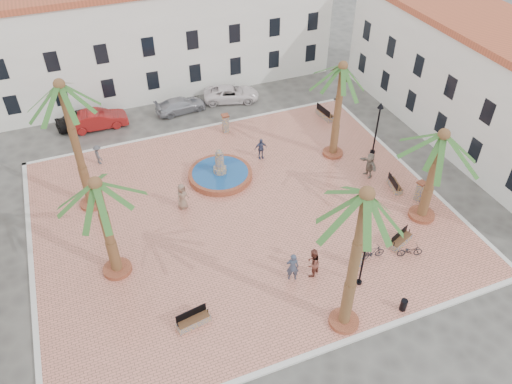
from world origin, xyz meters
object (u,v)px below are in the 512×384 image
bench_s (193,321)px  bench_ne (325,114)px  palm_sw (98,196)px  lamppost_s (365,250)px  pedestrian_fountain_a (182,196)px  car_silver (181,105)px  fountain (220,173)px  palm_s (364,210)px  lamppost_e (378,120)px  pedestrian_fountain_b (261,149)px  bollard_n (226,123)px  pedestrian_east (369,165)px  palm_ne (342,77)px  cyclist_a (293,267)px  litter_bin (403,305)px  bicycle_a (410,251)px  bollard_e (420,191)px  bench_e (395,185)px  cyclist_b (313,263)px  car_white (231,94)px  pedestrian_north (98,155)px  car_red (98,119)px  palm_nw (63,99)px  bench_se (401,241)px  palm_e (441,147)px  car_black (83,118)px  bicycle_b (373,252)px

bench_s → bench_ne: size_ratio=0.93×
palm_sw → lamppost_s: palm_sw is taller
pedestrian_fountain_a → car_silver: pedestrian_fountain_a is taller
fountain → palm_s: bearing=-82.0°
lamppost_e → pedestrian_fountain_b: 8.76m
bollard_n → pedestrian_east: pedestrian_east is taller
palm_ne → bench_s: (-14.07, -10.86, -6.07)m
cyclist_a → car_silver: (-0.86, 20.56, -0.50)m
palm_ne → litter_bin: 15.69m
bicycle_a → litter_bin: bearing=156.4°
bollard_e → bench_e: bearing=115.2°
palm_ne → cyclist_b: palm_ne is taller
car_white → pedestrian_north: bearing=129.7°
bollard_n → fountain: bearing=-112.9°
car_silver → palm_sw: bearing=147.1°
palm_sw → car_red: palm_sw is taller
pedestrian_fountain_b → pedestrian_east: bearing=-35.5°
cyclist_b → palm_ne: bearing=-156.9°
palm_nw → bench_se: size_ratio=5.12×
bollard_n → litter_bin: size_ratio=2.18×
palm_s → pedestrian_north: 22.43m
lamppost_s → palm_ne: bearing=68.1°
palm_nw → bench_ne: bearing=12.0°
bench_se → car_silver: bearing=90.0°
palm_ne → car_silver: palm_ne is taller
palm_sw → pedestrian_north: palm_sw is taller
palm_sw → bollard_n: palm_sw is taller
litter_bin → car_white: car_white is taller
bicycle_a → car_silver: 22.99m
bollard_e → palm_ne: bearing=111.9°
palm_e → car_red: 26.37m
palm_sw → bench_e: bearing=1.4°
fountain → pedestrian_north: (-7.70, 4.87, 0.46)m
pedestrian_fountain_b → car_black: size_ratio=0.39×
palm_nw → bench_s: (3.60, -11.65, -7.64)m
bollard_e → litter_bin: size_ratio=2.08×
cyclist_a → cyclist_b: cyclist_a is taller
cyclist_b → car_silver: 20.80m
palm_e → bench_s: bearing=-170.9°
palm_e → bollard_n: bearing=120.7°
car_red → palm_ne: bearing=-122.7°
palm_nw → lamppost_s: size_ratio=2.36×
fountain → bicycle_b: 12.20m
bicycle_a → car_red: car_red is taller
palm_ne → pedestrian_east: bearing=-72.5°
fountain → car_black: size_ratio=1.05×
palm_ne → cyclist_b: size_ratio=3.91×
fountain → palm_e: (10.75, -8.75, 5.09)m
bench_s → bench_e: (16.04, 5.65, -0.02)m
palm_e → bench_se: bearing=-149.3°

